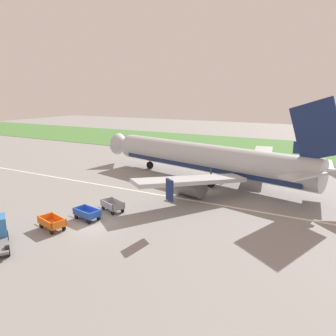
% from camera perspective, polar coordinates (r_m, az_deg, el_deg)
% --- Properties ---
extents(ground_plane, '(220.00, 220.00, 0.00)m').
position_cam_1_polar(ground_plane, '(30.04, -13.38, -9.78)').
color(ground_plane, gray).
extents(grass_strip, '(220.00, 28.00, 0.06)m').
position_cam_1_polar(grass_strip, '(73.76, 13.27, 3.86)').
color(grass_strip, '#477A38').
rests_on(grass_strip, ground).
extents(apron_stripe, '(120.00, 0.36, 0.01)m').
position_cam_1_polar(apron_stripe, '(37.83, -2.96, -4.59)').
color(apron_stripe, silver).
rests_on(apron_stripe, ground).
extents(airplane, '(37.31, 30.20, 11.34)m').
position_cam_1_polar(airplane, '(42.44, 7.80, 1.53)').
color(airplane, '#B2B7BC').
rests_on(airplane, ground).
extents(baggage_cart_nearest, '(3.62, 1.98, 1.07)m').
position_cam_1_polar(baggage_cart_nearest, '(29.82, -20.08, -9.18)').
color(baggage_cart_nearest, orange).
rests_on(baggage_cart_nearest, ground).
extents(baggage_cart_second_in_row, '(3.63, 1.84, 1.07)m').
position_cam_1_polar(baggage_cart_second_in_row, '(31.02, -14.32, -7.90)').
color(baggage_cart_second_in_row, '#234CB2').
rests_on(baggage_cart_second_in_row, ground).
extents(baggage_cart_third_in_row, '(3.57, 2.23, 1.07)m').
position_cam_1_polar(baggage_cart_third_in_row, '(32.65, -9.92, -6.60)').
color(baggage_cart_third_in_row, gray).
rests_on(baggage_cart_third_in_row, ground).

